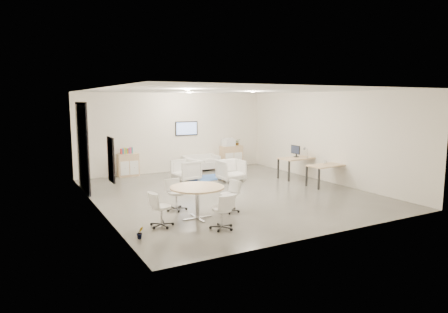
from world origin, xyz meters
TOP-DOWN VIEW (x-y plane):
  - room_shell at (0.00, 0.00)m, footprint 9.60×10.60m
  - glass_door at (-3.95, 2.51)m, footprint 0.09×1.90m
  - artwork at (-3.97, -1.60)m, footprint 0.05×0.54m
  - wall_tv at (0.50, 4.46)m, footprint 0.98×0.06m
  - ceiling_spots at (-0.20, 0.83)m, footprint 3.14×4.14m
  - sideboard_left at (-2.03, 4.27)m, footprint 0.78×0.41m
  - sideboard_right at (2.52, 4.25)m, footprint 0.94×0.45m
  - books at (-2.07, 4.27)m, footprint 0.46×0.14m
  - printer at (2.37, 4.25)m, footprint 0.53×0.46m
  - loveseat at (0.96, 4.13)m, footprint 1.51×0.81m
  - blue_rug at (0.42, 2.50)m, footprint 1.72×1.21m
  - armchair_left at (-0.43, 2.40)m, footprint 0.90×0.94m
  - armchair_right at (1.00, 1.59)m, footprint 0.84×0.79m
  - desk_rear at (3.48, 0.83)m, footprint 1.56×0.87m
  - desk_front at (3.47, -0.71)m, footprint 1.46×0.82m
  - monitor at (3.44, 0.98)m, footprint 0.20×0.50m
  - round_table at (-2.03, -2.07)m, footprint 1.33×1.33m
  - meeting_chairs at (-2.03, -2.07)m, footprint 2.63×2.63m
  - plant_cabinet at (2.84, 4.27)m, footprint 0.31×0.33m
  - plant_floor at (-3.70, -2.81)m, footprint 0.18×0.28m
  - cup at (3.55, -0.50)m, footprint 0.13×0.11m

SIDE VIEW (x-z plane):
  - blue_rug at x=0.42m, z-range 0.00..0.01m
  - plant_floor at x=-3.70m, z-range 0.00..0.12m
  - loveseat at x=0.96m, z-range 0.02..0.58m
  - meeting_chairs at x=-2.03m, z-range 0.00..0.82m
  - armchair_left at x=-0.43m, z-range 0.00..0.85m
  - armchair_right at x=1.00m, z-range 0.00..0.86m
  - sideboard_left at x=-2.03m, z-range 0.00..0.88m
  - sideboard_right at x=2.52m, z-range 0.00..0.94m
  - desk_front at x=3.47m, z-range 0.29..1.03m
  - desk_rear at x=3.48m, z-range 0.31..1.10m
  - round_table at x=-2.03m, z-range 0.32..1.13m
  - cup at x=3.55m, z-range 0.74..0.87m
  - books at x=-2.07m, z-range 0.88..1.10m
  - monitor at x=3.44m, z-range 0.80..1.24m
  - plant_cabinet at x=2.84m, z-range 0.94..1.15m
  - printer at x=2.37m, z-range 0.93..1.28m
  - glass_door at x=-3.95m, z-range 0.08..2.93m
  - artwork at x=-3.97m, z-range 1.03..2.07m
  - room_shell at x=0.00m, z-range -0.80..4.00m
  - wall_tv at x=0.50m, z-range 1.46..2.04m
  - ceiling_spots at x=-0.20m, z-range 3.17..3.20m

